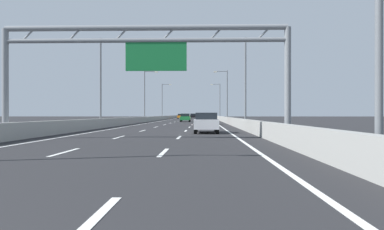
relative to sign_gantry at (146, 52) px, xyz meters
name	(u,v)px	position (x,y,z in m)	size (l,w,h in m)	color
ground_plane	(191,119)	(-0.08, 80.04, -4.84)	(260.00, 260.00, 0.00)	#262628
lane_dash_left_1	(65,152)	(-1.88, -7.46, -4.83)	(0.16, 3.00, 0.01)	white
lane_dash_left_2	(119,137)	(-1.88, 1.54, -4.83)	(0.16, 3.00, 0.01)	white
lane_dash_left_3	(143,131)	(-1.88, 10.54, -4.83)	(0.16, 3.00, 0.01)	white
lane_dash_left_4	(156,127)	(-1.88, 19.54, -4.83)	(0.16, 3.00, 0.01)	white
lane_dash_left_5	(164,125)	(-1.88, 28.54, -4.83)	(0.16, 3.00, 0.01)	white
lane_dash_left_6	(170,123)	(-1.88, 37.54, -4.83)	(0.16, 3.00, 0.01)	white
lane_dash_left_7	(175,122)	(-1.88, 46.54, -4.83)	(0.16, 3.00, 0.01)	white
lane_dash_left_8	(178,121)	(-1.88, 55.54, -4.83)	(0.16, 3.00, 0.01)	white
lane_dash_left_9	(181,120)	(-1.88, 64.54, -4.83)	(0.16, 3.00, 0.01)	white
lane_dash_left_10	(183,120)	(-1.88, 73.54, -4.83)	(0.16, 3.00, 0.01)	white
lane_dash_left_11	(184,119)	(-1.88, 82.54, -4.83)	(0.16, 3.00, 0.01)	white
lane_dash_left_12	(186,119)	(-1.88, 91.54, -4.83)	(0.16, 3.00, 0.01)	white
lane_dash_left_13	(187,118)	(-1.88, 100.54, -4.83)	(0.16, 3.00, 0.01)	white
lane_dash_left_14	(188,118)	(-1.88, 109.54, -4.83)	(0.16, 3.00, 0.01)	white
lane_dash_left_15	(189,118)	(-1.88, 118.54, -4.83)	(0.16, 3.00, 0.01)	white
lane_dash_left_16	(190,118)	(-1.88, 127.54, -4.83)	(0.16, 3.00, 0.01)	white
lane_dash_left_17	(191,117)	(-1.88, 136.54, -4.83)	(0.16, 3.00, 0.01)	white
lane_dash_right_0	(90,223)	(1.72, -16.46, -4.83)	(0.16, 3.00, 0.01)	white
lane_dash_right_1	(163,152)	(1.72, -7.46, -4.83)	(0.16, 3.00, 0.01)	white
lane_dash_right_2	(179,137)	(1.72, 1.54, -4.83)	(0.16, 3.00, 0.01)	white
lane_dash_right_3	(186,131)	(1.72, 10.54, -4.83)	(0.16, 3.00, 0.01)	white
lane_dash_right_4	(190,127)	(1.72, 19.54, -4.83)	(0.16, 3.00, 0.01)	white
lane_dash_right_5	(192,125)	(1.72, 28.54, -4.83)	(0.16, 3.00, 0.01)	white
lane_dash_right_6	(194,123)	(1.72, 37.54, -4.83)	(0.16, 3.00, 0.01)	white
lane_dash_right_7	(195,122)	(1.72, 46.54, -4.83)	(0.16, 3.00, 0.01)	white
lane_dash_right_8	(196,121)	(1.72, 55.54, -4.83)	(0.16, 3.00, 0.01)	white
lane_dash_right_9	(197,120)	(1.72, 64.54, -4.83)	(0.16, 3.00, 0.01)	white
lane_dash_right_10	(197,120)	(1.72, 73.54, -4.83)	(0.16, 3.00, 0.01)	white
lane_dash_right_11	(198,119)	(1.72, 82.54, -4.83)	(0.16, 3.00, 0.01)	white
lane_dash_right_12	(198,119)	(1.72, 91.54, -4.83)	(0.16, 3.00, 0.01)	white
lane_dash_right_13	(199,118)	(1.72, 100.54, -4.83)	(0.16, 3.00, 0.01)	white
lane_dash_right_14	(199,118)	(1.72, 109.54, -4.83)	(0.16, 3.00, 0.01)	white
lane_dash_right_15	(199,118)	(1.72, 118.54, -4.83)	(0.16, 3.00, 0.01)	white
lane_dash_right_16	(199,118)	(1.72, 127.54, -4.83)	(0.16, 3.00, 0.01)	white
lane_dash_right_17	(200,117)	(1.72, 136.54, -4.83)	(0.16, 3.00, 0.01)	white
edge_line_left	(167,120)	(-5.33, 68.04, -4.83)	(0.16, 176.00, 0.01)	white
edge_line_right	(212,120)	(5.17, 68.04, -4.83)	(0.16, 176.00, 0.01)	white
barrier_left	(168,117)	(-6.98, 90.04, -4.36)	(0.45, 220.00, 0.95)	#9E9E99
barrier_right	(216,117)	(6.82, 90.04, -4.36)	(0.45, 220.00, 0.95)	#9E9E99
sign_gantry	(146,52)	(0.00, 0.00, 0.00)	(16.15, 0.36, 6.36)	gray
streetlamp_left_mid	(103,77)	(-7.55, 19.34, 0.56)	(2.58, 0.28, 9.50)	slate
streetlamp_right_mid	(243,76)	(7.38, 19.34, 0.56)	(2.58, 0.28, 9.50)	slate
streetlamp_left_far	(146,93)	(-7.55, 50.08, 0.56)	(2.58, 0.28, 9.50)	slate
streetlamp_right_far	(226,93)	(7.38, 50.08, 0.56)	(2.58, 0.28, 9.50)	slate
streetlamp_left_distant	(163,99)	(-7.55, 80.83, 0.56)	(2.58, 0.28, 9.50)	slate
streetlamp_right_distant	(219,99)	(7.38, 80.83, 0.56)	(2.58, 0.28, 9.50)	slate
black_car	(193,116)	(0.07, 98.35, -4.04)	(1.89, 4.47, 1.57)	black
green_car	(185,118)	(-0.07, 48.71, -4.08)	(1.77, 4.63, 1.49)	#1E7A38
orange_car	(181,116)	(-3.57, 93.22, -4.09)	(1.74, 4.41, 1.47)	orange
white_car	(206,122)	(3.38, 7.35, -4.06)	(1.76, 4.61, 1.50)	silver
yellow_car	(204,116)	(3.52, 87.32, -4.10)	(1.72, 4.51, 1.42)	yellow
red_car	(205,119)	(3.45, 30.18, -4.07)	(1.73, 4.58, 1.50)	red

